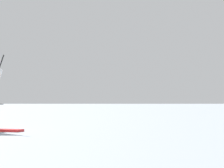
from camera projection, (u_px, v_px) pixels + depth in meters
The scene contains 0 objects.
Camera 1 is at (12.72, -15.49, 1.39)m, focal length 61.93 mm.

